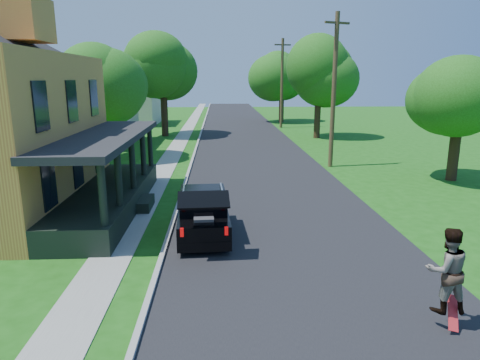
{
  "coord_description": "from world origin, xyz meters",
  "views": [
    {
      "loc": [
        -2.3,
        -11.13,
        5.28
      ],
      "look_at": [
        -1.59,
        3.0,
        1.9
      ],
      "focal_mm": 32.0,
      "sensor_mm": 36.0,
      "label": 1
    }
  ],
  "objects_px": {
    "skateboarder": "(447,270)",
    "utility_pole_near": "(334,89)",
    "tree_right_near": "(460,89)",
    "black_suv": "(203,214)"
  },
  "relations": [
    {
      "from": "utility_pole_near",
      "to": "skateboarder",
      "type": "bearing_deg",
      "value": -116.3
    },
    {
      "from": "black_suv",
      "to": "utility_pole_near",
      "type": "distance_m",
      "value": 14.14
    },
    {
      "from": "black_suv",
      "to": "utility_pole_near",
      "type": "relative_size",
      "value": 0.49
    },
    {
      "from": "skateboarder",
      "to": "utility_pole_near",
      "type": "bearing_deg",
      "value": -97.53
    },
    {
      "from": "skateboarder",
      "to": "utility_pole_near",
      "type": "height_order",
      "value": "utility_pole_near"
    },
    {
      "from": "black_suv",
      "to": "tree_right_near",
      "type": "distance_m",
      "value": 15.4
    },
    {
      "from": "tree_right_near",
      "to": "black_suv",
      "type": "bearing_deg",
      "value": -149.35
    },
    {
      "from": "skateboarder",
      "to": "utility_pole_near",
      "type": "xyz_separation_m",
      "value": [
        2.0,
        17.24,
        3.3
      ]
    },
    {
      "from": "tree_right_near",
      "to": "utility_pole_near",
      "type": "relative_size",
      "value": 0.79
    },
    {
      "from": "skateboarder",
      "to": "utility_pole_near",
      "type": "distance_m",
      "value": 17.67
    }
  ]
}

